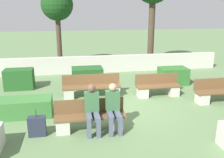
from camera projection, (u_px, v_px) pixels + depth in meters
The scene contains 14 objects.
ground_plane at pixel (126, 108), 8.30m from camera, with size 60.00×60.00×0.00m, color #607F51.
perimeter_wall at pixel (105, 64), 12.93m from camera, with size 12.19×0.30×0.85m.
bench_front at pixel (90, 119), 6.80m from camera, with size 1.92×0.48×0.82m.
bench_left_side at pixel (158, 88), 9.42m from camera, with size 1.67×0.48×0.82m.
bench_right_side at pixel (92, 88), 9.33m from camera, with size 2.17×0.48×0.82m.
bench_back at pixel (221, 93), 8.82m from camera, with size 1.89×0.48×0.82m.
person_seated_man at pixel (92, 107), 6.57m from camera, with size 0.38×0.64×1.31m.
person_seated_woman at pixel (113, 106), 6.66m from camera, with size 0.38×0.64×1.30m.
hedge_block_near_left at pixel (19, 79), 10.23m from camera, with size 1.14×0.68×0.83m.
hedge_block_near_right at pixel (173, 76), 10.90m from camera, with size 1.19×0.83×0.72m.
hedge_block_mid_left at pixel (19, 108), 7.65m from camera, with size 1.99×0.78×0.55m.
hedge_block_mid_right at pixel (87, 77), 10.60m from camera, with size 1.29×0.85×0.80m.
suitcase at pixel (37, 126), 6.47m from camera, with size 0.45×0.22×0.73m.
tree_leftmost at pixel (57, 6), 13.29m from camera, with size 1.71×1.71×4.26m.
Camera 1 is at (-1.78, -7.52, 3.23)m, focal length 40.00 mm.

